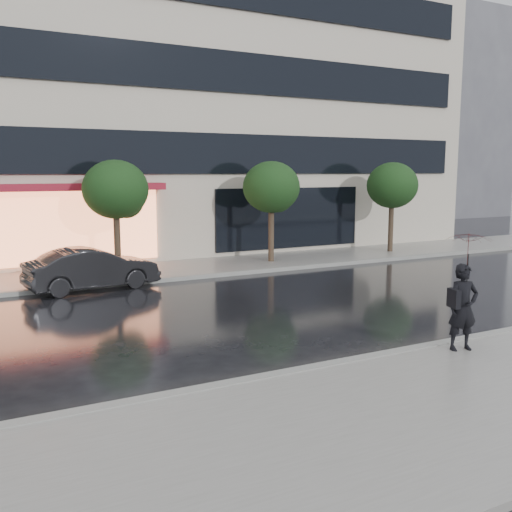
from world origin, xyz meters
TOP-DOWN VIEW (x-y plane):
  - ground at (0.00, 0.00)m, footprint 120.00×120.00m
  - sidewalk_near at (0.00, -3.25)m, footprint 60.00×4.50m
  - sidewalk_far at (0.00, 10.25)m, footprint 60.00×3.50m
  - curb_near at (0.00, -1.00)m, footprint 60.00×0.25m
  - curb_far at (0.00, 8.50)m, footprint 60.00×0.25m
  - office_building at (-0.00, 17.97)m, footprint 30.00×12.76m
  - bg_building_right at (26.00, 28.00)m, footprint 12.00×12.00m
  - tree_mid_west at (-2.94, 10.03)m, footprint 2.20×2.20m
  - tree_mid_east at (3.06, 10.03)m, footprint 2.20×2.20m
  - tree_far_east at (9.06, 10.03)m, footprint 2.20×2.20m
  - parked_car at (-4.22, 8.30)m, footprint 4.10×1.90m
  - pedestrian_with_umbrella at (0.88, -1.51)m, footprint 1.04×1.05m

SIDE VIEW (x-z plane):
  - ground at x=0.00m, z-range 0.00..0.00m
  - sidewalk_near at x=0.00m, z-range 0.00..0.12m
  - sidewalk_far at x=0.00m, z-range 0.00..0.12m
  - curb_near at x=0.00m, z-range 0.00..0.14m
  - curb_far at x=0.00m, z-range 0.00..0.14m
  - parked_car at x=-4.22m, z-range 0.00..1.30m
  - pedestrian_with_umbrella at x=0.88m, z-range 0.43..2.75m
  - tree_mid_west at x=-2.94m, z-range 0.93..4.92m
  - tree_mid_east at x=3.06m, z-range 0.93..4.92m
  - tree_far_east at x=9.06m, z-range 0.93..4.92m
  - bg_building_right at x=26.00m, z-range 0.00..16.00m
  - office_building at x=0.00m, z-range 0.00..18.00m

